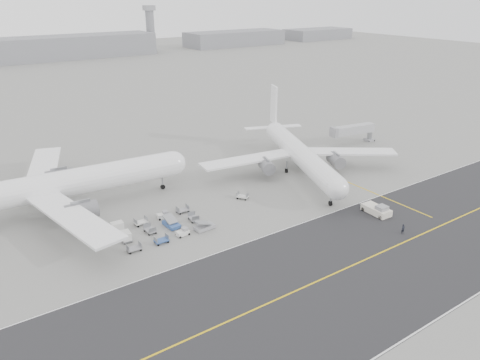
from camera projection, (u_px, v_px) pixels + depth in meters
ground at (264, 229)px, 87.12m from camera, size 700.00×700.00×0.00m
taxiway at (356, 264)px, 76.09m from camera, size 220.00×59.00×0.03m
horizon_buildings at (55, 59)px, 300.72m from camera, size 520.00×28.00×28.00m
control_tower at (150, 27)px, 335.35m from camera, size 7.00×7.00×31.25m
airliner_a at (55, 186)px, 92.02m from camera, size 56.24×55.46×19.39m
airliner_b at (299, 153)px, 112.64m from camera, size 46.38×47.31×17.15m
pushback_tug at (377, 210)px, 92.71m from camera, size 3.03×7.71×2.20m
jet_bridge at (353, 131)px, 134.14m from camera, size 14.99×5.04×5.59m
gse_cluster at (161, 230)px, 86.81m from camera, size 21.76×16.87×1.89m
stray_dolly at (243, 199)px, 99.85m from camera, size 2.56×2.81×1.48m
ground_crew_a at (403, 229)px, 85.12m from camera, size 0.76×0.54×1.95m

